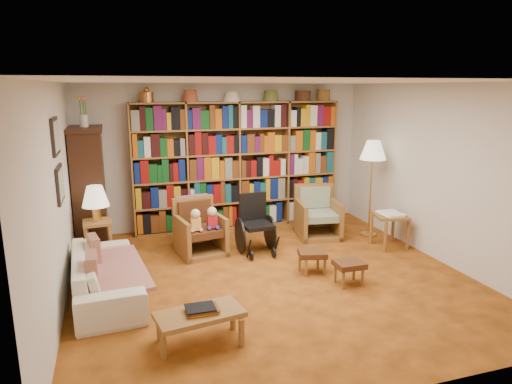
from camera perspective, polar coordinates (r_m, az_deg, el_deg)
name	(u,v)px	position (r m, az deg, el deg)	size (l,w,h in m)	color
floor	(271,277)	(6.10, 1.91, -10.60)	(5.00, 5.00, 0.00)	#B35B1B
ceiling	(273,82)	(5.59, 2.11, 13.61)	(5.00, 5.00, 0.00)	white
wall_back	(225,156)	(8.07, -3.95, 4.50)	(5.00, 5.00, 0.00)	silver
wall_front	(384,251)	(3.54, 15.74, -7.12)	(5.00, 5.00, 0.00)	silver
wall_left	(56,199)	(5.43, -23.71, -0.77)	(5.00, 5.00, 0.00)	silver
wall_right	(439,173)	(6.95, 21.85, 2.20)	(5.00, 5.00, 0.00)	silver
bookshelf	(238,162)	(7.97, -2.25, 3.83)	(3.60, 0.30, 2.42)	olive
curio_cabinet	(89,187)	(7.42, -20.12, 0.65)	(0.50, 0.95, 2.40)	#331B0E
framed_pictures	(58,160)	(5.65, -23.54, 3.64)	(0.03, 0.52, 0.97)	black
sofa	(106,274)	(5.77, -18.24, -9.75)	(0.73, 1.86, 0.54)	beige
sofa_throw	(110,272)	(5.76, -17.75, -9.45)	(0.79, 1.47, 0.04)	#C0A98C
cushion_left	(94,251)	(6.04, -19.58, -7.00)	(0.11, 0.35, 0.35)	maroon
cushion_right	(92,273)	(5.39, -19.78, -9.47)	(0.12, 0.37, 0.37)	maroon
side_table_lamp	(98,232)	(6.85, -19.13, -4.75)	(0.41, 0.41, 0.60)	olive
table_lamp	(95,197)	(6.72, -19.45, -0.64)	(0.37, 0.37, 0.50)	gold
armchair_leather	(199,230)	(6.92, -7.10, -4.75)	(0.77, 0.79, 0.83)	olive
armchair_sage	(316,217)	(7.71, 7.49, -3.07)	(0.78, 0.80, 0.84)	olive
wheelchair	(255,226)	(6.88, -0.09, -4.22)	(0.51, 0.71, 0.88)	black
floor_lamp	(373,154)	(7.65, 14.42, 4.62)	(0.42, 0.42, 1.60)	gold
side_table_papers	(390,220)	(7.36, 16.42, -3.35)	(0.57, 0.57, 0.55)	olive
footstool_a	(312,255)	(6.19, 7.05, -7.81)	(0.43, 0.39, 0.31)	#4D2514
footstool_b	(349,266)	(5.92, 11.58, -9.01)	(0.36, 0.31, 0.30)	#4D2514
coffee_table	(200,316)	(4.59, -7.06, -15.16)	(0.89, 0.55, 0.38)	olive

